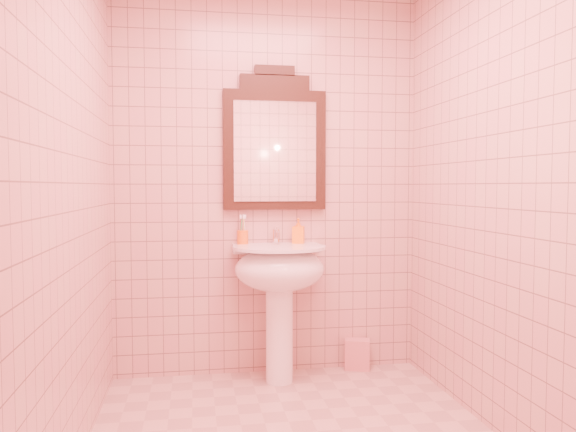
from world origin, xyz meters
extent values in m
cube|color=tan|center=(0.00, 1.10, 1.25)|extent=(2.00, 0.02, 2.50)
cylinder|color=white|center=(0.04, 0.88, 0.35)|extent=(0.17, 0.17, 0.70)
ellipsoid|color=white|center=(0.04, 0.86, 0.72)|extent=(0.56, 0.46, 0.28)
cube|color=white|center=(0.04, 1.03, 0.83)|extent=(0.56, 0.15, 0.05)
cylinder|color=white|center=(0.04, 0.86, 0.85)|extent=(0.58, 0.58, 0.02)
cylinder|color=white|center=(0.04, 1.03, 0.91)|extent=(0.04, 0.04, 0.09)
cylinder|color=white|center=(0.04, 0.97, 0.94)|extent=(0.02, 0.10, 0.02)
cylinder|color=white|center=(0.04, 0.92, 0.93)|extent=(0.02, 0.02, 0.04)
cube|color=white|center=(0.04, 1.04, 0.96)|extent=(0.01, 0.07, 0.01)
cube|color=black|center=(0.04, 1.08, 1.47)|extent=(0.67, 0.05, 0.78)
cube|color=black|center=(0.04, 1.08, 1.91)|extent=(0.45, 0.05, 0.10)
cube|color=black|center=(0.04, 1.08, 1.98)|extent=(0.26, 0.05, 0.06)
cube|color=white|center=(0.04, 1.05, 1.46)|extent=(0.54, 0.01, 0.65)
cylinder|color=orange|center=(-0.17, 1.03, 0.91)|extent=(0.07, 0.07, 0.09)
cylinder|color=silver|center=(-0.16, 1.03, 0.95)|extent=(0.01, 0.01, 0.17)
cylinder|color=#338CD8|center=(-0.17, 1.05, 0.95)|extent=(0.01, 0.01, 0.17)
cylinder|color=#E5334C|center=(-0.19, 1.04, 0.95)|extent=(0.01, 0.01, 0.17)
cylinder|color=#3FBF59|center=(-0.19, 1.02, 0.95)|extent=(0.01, 0.01, 0.17)
cylinder|color=#D8CC4C|center=(-0.17, 1.02, 0.95)|extent=(0.01, 0.01, 0.17)
imported|color=orange|center=(0.19, 1.02, 0.95)|extent=(0.09, 0.10, 0.17)
cube|color=#C27277|center=(0.60, 1.04, 0.10)|extent=(0.19, 0.15, 0.20)
camera|label=1|loc=(-0.48, -2.57, 1.24)|focal=35.00mm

